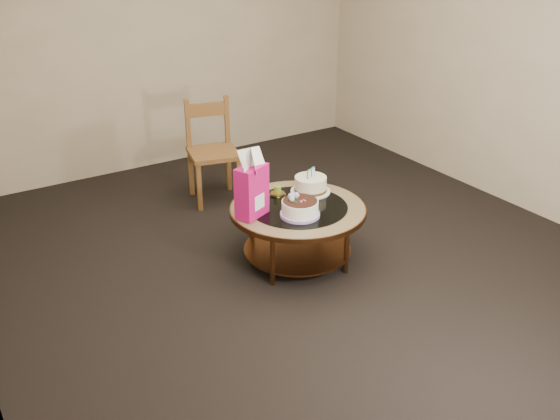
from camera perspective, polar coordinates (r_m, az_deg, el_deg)
ground at (r=4.83m, az=1.58°, el=-4.57°), size 5.00×5.00×0.00m
room_walls at (r=4.27m, az=1.83°, el=13.63°), size 4.52×5.02×2.61m
coffee_table at (r=4.65m, az=1.63°, el=-0.54°), size 1.02×1.02×0.46m
decorated_cake at (r=4.45m, az=1.82°, el=0.12°), size 0.29×0.29×0.17m
cream_cake at (r=4.83m, az=2.81°, el=2.32°), size 0.31×0.31×0.20m
gift_bag at (r=4.39m, az=-2.61°, el=2.36°), size 0.28×0.24×0.49m
pillar_candle at (r=4.79m, az=-0.23°, el=1.68°), size 0.12×0.12×0.08m
dining_chair at (r=5.72m, az=-6.20°, el=5.42°), size 0.51×0.51×0.92m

